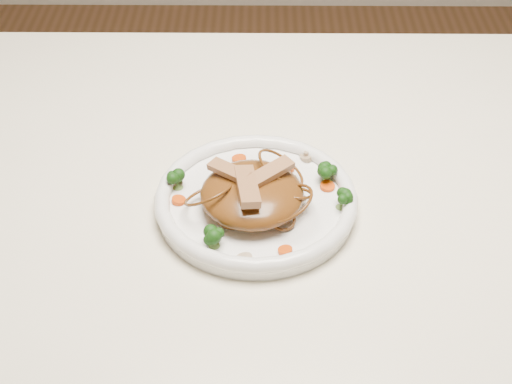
{
  "coord_description": "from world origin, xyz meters",
  "views": [
    {
      "loc": [
        -0.06,
        -0.79,
        1.4
      ],
      "look_at": [
        -0.07,
        -0.06,
        0.78
      ],
      "focal_mm": 53.38,
      "sensor_mm": 36.0,
      "label": 1
    }
  ],
  "objects": [
    {
      "name": "mushroom_2",
      "position": [
        -0.17,
        -0.03,
        0.77
      ],
      "size": [
        0.03,
        0.03,
        0.01
      ],
      "primitive_type": "cylinder",
      "rotation": [
        0.0,
        0.0,
        -0.94
      ],
      "color": "tan",
      "rests_on": "plate"
    },
    {
      "name": "mushroom_1",
      "position": [
        0.03,
        -0.01,
        0.77
      ],
      "size": [
        0.02,
        0.02,
        0.01
      ],
      "primitive_type": "cylinder",
      "rotation": [
        0.0,
        0.0,
        1.64
      ],
      "color": "tan",
      "rests_on": "plate"
    },
    {
      "name": "broccoli_3",
      "position": [
        0.04,
        -0.08,
        0.78
      ],
      "size": [
        0.03,
        0.03,
        0.03
      ],
      "primitive_type": null,
      "rotation": [
        0.0,
        0.0,
        0.29
      ],
      "color": "#12440E",
      "rests_on": "plate"
    },
    {
      "name": "chicken_c",
      "position": [
        -0.08,
        -0.09,
        0.81
      ],
      "size": [
        0.03,
        0.08,
        0.01
      ],
      "primitive_type": "cube",
      "rotation": [
        0.0,
        0.0,
        4.86
      ],
      "color": "tan",
      "rests_on": "noodle_mound"
    },
    {
      "name": "carrot_2",
      "position": [
        0.03,
        -0.04,
        0.77
      ],
      "size": [
        0.03,
        0.03,
        0.0
      ],
      "primitive_type": "cylinder",
      "rotation": [
        0.0,
        0.0,
        -0.33
      ],
      "color": "#C44407",
      "rests_on": "plate"
    },
    {
      "name": "broccoli_1",
      "position": [
        -0.17,
        -0.04,
        0.78
      ],
      "size": [
        0.03,
        0.03,
        0.03
      ],
      "primitive_type": null,
      "rotation": [
        0.0,
        0.0,
        -0.34
      ],
      "color": "#12440E",
      "rests_on": "plate"
    },
    {
      "name": "noodle_mound",
      "position": [
        -0.07,
        -0.08,
        0.79
      ],
      "size": [
        0.14,
        0.14,
        0.04
      ],
      "primitive_type": "ellipsoid",
      "rotation": [
        0.0,
        0.0,
        0.06
      ],
      "color": "#5B3711",
      "rests_on": "plate"
    },
    {
      "name": "chicken_a",
      "position": [
        -0.05,
        -0.06,
        0.81
      ],
      "size": [
        0.06,
        0.06,
        0.01
      ],
      "primitive_type": "cube",
      "rotation": [
        0.0,
        0.0,
        0.7
      ],
      "color": "tan",
      "rests_on": "noodle_mound"
    },
    {
      "name": "carrot_3",
      "position": [
        -0.09,
        0.02,
        0.77
      ],
      "size": [
        0.02,
        0.02,
        0.0
      ],
      "primitive_type": "cylinder",
      "rotation": [
        0.0,
        0.0,
        -0.01
      ],
      "color": "#C44407",
      "rests_on": "plate"
    },
    {
      "name": "mushroom_3",
      "position": [
        0.0,
        0.02,
        0.77
      ],
      "size": [
        0.03,
        0.03,
        0.01
      ],
      "primitive_type": "cylinder",
      "rotation": [
        0.0,
        0.0,
        1.9
      ],
      "color": "tan",
      "rests_on": "plate"
    },
    {
      "name": "carrot_0",
      "position": [
        -0.02,
        -0.0,
        0.77
      ],
      "size": [
        0.02,
        0.02,
        0.0
      ],
      "primitive_type": "cylinder",
      "rotation": [
        0.0,
        0.0,
        -0.07
      ],
      "color": "#C44407",
      "rests_on": "plate"
    },
    {
      "name": "broccoli_2",
      "position": [
        -0.11,
        -0.15,
        0.78
      ],
      "size": [
        0.03,
        0.03,
        0.03
      ],
      "primitive_type": null,
      "rotation": [
        0.0,
        0.0,
        -0.36
      ],
      "color": "#12440E",
      "rests_on": "plate"
    },
    {
      "name": "carrot_1",
      "position": [
        -0.16,
        -0.07,
        0.77
      ],
      "size": [
        0.02,
        0.02,
        0.0
      ],
      "primitive_type": "cylinder",
      "rotation": [
        0.0,
        0.0,
        -0.33
      ],
      "color": "#C44407",
      "rests_on": "plate"
    },
    {
      "name": "plate",
      "position": [
        -0.07,
        -0.06,
        0.76
      ],
      "size": [
        0.28,
        0.28,
        0.02
      ],
      "primitive_type": "cylinder",
      "rotation": [
        0.0,
        0.0,
        -0.08
      ],
      "color": "white",
      "rests_on": "table"
    },
    {
      "name": "carrot_4",
      "position": [
        -0.03,
        -0.16,
        0.77
      ],
      "size": [
        0.02,
        0.02,
        0.0
      ],
      "primitive_type": "cylinder",
      "rotation": [
        0.0,
        0.0,
        0.17
      ],
      "color": "#C44407",
      "rests_on": "plate"
    },
    {
      "name": "mushroom_0",
      "position": [
        -0.08,
        -0.17,
        0.77
      ],
      "size": [
        0.03,
        0.03,
        0.01
      ],
      "primitive_type": "cylinder",
      "rotation": [
        0.0,
        0.0,
        0.59
      ],
      "color": "tan",
      "rests_on": "plate"
    },
    {
      "name": "chicken_b",
      "position": [
        -0.1,
        -0.06,
        0.81
      ],
      "size": [
        0.06,
        0.05,
        0.01
      ],
      "primitive_type": "cube",
      "rotation": [
        0.0,
        0.0,
        2.47
      ],
      "color": "tan",
      "rests_on": "noodle_mound"
    },
    {
      "name": "table",
      "position": [
        0.0,
        0.0,
        0.65
      ],
      "size": [
        1.2,
        0.8,
        0.75
      ],
      "color": "white",
      "rests_on": "ground"
    },
    {
      "name": "broccoli_0",
      "position": [
        0.03,
        -0.02,
        0.78
      ],
      "size": [
        0.03,
        0.03,
        0.03
      ],
      "primitive_type": null,
      "rotation": [
        0.0,
        0.0,
        0.25
      ],
      "color": "#12440E",
      "rests_on": "plate"
    }
  ]
}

